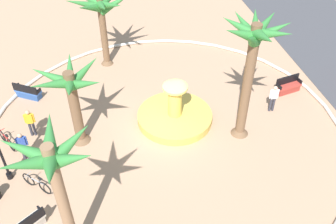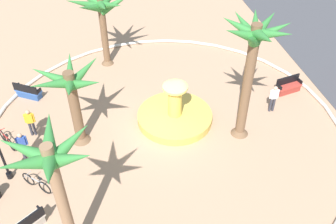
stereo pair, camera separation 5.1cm
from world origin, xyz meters
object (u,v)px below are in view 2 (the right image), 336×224
(palm_tree_mid_plaza, at_px, (71,91))
(bicycle_red_frame, at_px, (37,183))
(person_cyclist_helmet, at_px, (23,145))
(palm_tree_near_fountain, at_px, (101,8))
(palm_tree_far_side, at_px, (253,51))
(bicycle_by_lamppost, at_px, (6,139))
(fountain, at_px, (175,116))
(bench_southeast, at_px, (28,92))
(person_cyclist_photo, at_px, (30,121))
(bench_north, at_px, (288,87))
(palm_tree_by_curb, at_px, (54,174))
(person_pedestrian_stroll, at_px, (274,97))

(palm_tree_mid_plaza, height_order, bicycle_red_frame, palm_tree_mid_plaza)
(person_cyclist_helmet, bearing_deg, palm_tree_near_fountain, 149.98)
(palm_tree_far_side, relative_size, bicycle_by_lamppost, 4.47)
(fountain, xyz_separation_m, palm_tree_mid_plaza, (0.58, -5.12, 2.84))
(bench_southeast, height_order, person_cyclist_photo, person_cyclist_photo)
(bench_north, bearing_deg, palm_tree_near_fountain, -117.04)
(bicycle_by_lamppost, relative_size, person_cyclist_helmet, 0.88)
(fountain, distance_m, palm_tree_near_fountain, 8.14)
(fountain, distance_m, bicycle_by_lamppost, 8.80)
(bicycle_red_frame, xyz_separation_m, person_cyclist_photo, (-3.75, -0.43, 0.55))
(palm_tree_by_curb, xyz_separation_m, bench_north, (-8.04, 12.72, -4.17))
(palm_tree_far_side, relative_size, bench_southeast, 4.05)
(person_cyclist_helmet, xyz_separation_m, person_cyclist_photo, (-1.70, 0.22, -0.01))
(palm_tree_mid_plaza, bearing_deg, palm_tree_near_fountain, 164.89)
(palm_tree_far_side, height_order, person_pedestrian_stroll, palm_tree_far_side)
(palm_tree_by_curb, bearing_deg, person_cyclist_photo, -163.80)
(palm_tree_far_side, height_order, person_cyclist_photo, palm_tree_far_side)
(palm_tree_mid_plaza, bearing_deg, palm_tree_far_side, 82.31)
(person_cyclist_photo, bearing_deg, person_cyclist_helmet, -7.50)
(bench_southeast, height_order, bicycle_by_lamppost, bench_southeast)
(palm_tree_by_curb, bearing_deg, person_cyclist_helmet, -157.12)
(palm_tree_by_curb, xyz_separation_m, person_cyclist_photo, (-7.15, -2.08, -3.59))
(person_cyclist_photo, relative_size, person_pedestrian_stroll, 0.98)
(fountain, relative_size, palm_tree_by_curb, 0.68)
(palm_tree_near_fountain, distance_m, palm_tree_mid_plaza, 7.43)
(palm_tree_near_fountain, relative_size, person_cyclist_photo, 3.03)
(fountain, distance_m, palm_tree_far_side, 5.90)
(bench_north, xyz_separation_m, person_cyclist_helmet, (2.59, -15.02, 0.59))
(palm_tree_far_side, height_order, bench_north, palm_tree_far_side)
(palm_tree_mid_plaza, height_order, person_cyclist_photo, palm_tree_mid_plaza)
(palm_tree_by_curb, height_order, person_cyclist_photo, palm_tree_by_curb)
(fountain, relative_size, bench_southeast, 2.52)
(fountain, bearing_deg, palm_tree_mid_plaza, -83.51)
(palm_tree_by_curb, distance_m, person_cyclist_photo, 8.26)
(palm_tree_far_side, xyz_separation_m, person_pedestrian_stroll, (-1.42, 2.39, -4.06))
(bench_southeast, xyz_separation_m, bicycle_red_frame, (7.16, 0.92, 0.04))
(palm_tree_far_side, bearing_deg, bench_north, 125.45)
(bicycle_red_frame, relative_size, bicycle_by_lamppost, 0.91)
(bicycle_by_lamppost, bearing_deg, palm_tree_mid_plaza, 84.22)
(palm_tree_far_side, relative_size, bench_north, 3.96)
(palm_tree_far_side, xyz_separation_m, bench_southeast, (-5.44, -11.19, -4.66))
(fountain, relative_size, palm_tree_mid_plaza, 0.92)
(fountain, height_order, palm_tree_far_side, palm_tree_far_side)
(bench_north, height_order, bicycle_red_frame, bench_north)
(person_pedestrian_stroll, bearing_deg, bench_southeast, -106.48)
(person_cyclist_helmet, bearing_deg, bicycle_red_frame, 17.64)
(person_pedestrian_stroll, bearing_deg, palm_tree_near_fountain, -127.98)
(palm_tree_mid_plaza, bearing_deg, bench_north, 98.27)
(person_pedestrian_stroll, bearing_deg, palm_tree_mid_plaza, -88.36)
(palm_tree_by_curb, relative_size, person_cyclist_helmet, 3.61)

